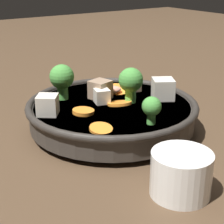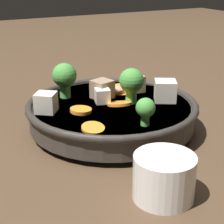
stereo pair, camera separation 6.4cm
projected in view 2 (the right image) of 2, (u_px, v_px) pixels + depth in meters
The scene contains 3 objects.
ground_plane at pixel (112, 129), 0.65m from camera, with size 3.00×3.00×0.00m, color #4C3826.
stirfry_bowl at pixel (112, 110), 0.64m from camera, with size 0.29×0.29×0.11m.
tea_cup at pixel (164, 177), 0.45m from camera, with size 0.08×0.08×0.06m.
Camera 2 is at (0.28, 0.53, 0.27)m, focal length 60.00 mm.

